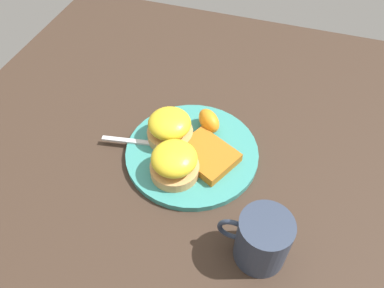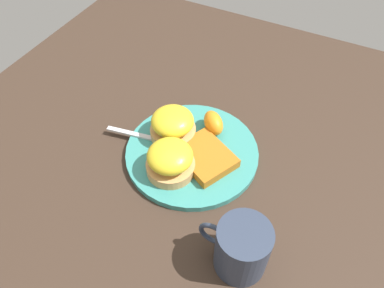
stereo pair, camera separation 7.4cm
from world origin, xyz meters
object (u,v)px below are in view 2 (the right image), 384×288
Objects in this scene: sandwich_benedict_left at (173,125)px; fork at (165,141)px; orange_wedge at (213,123)px; hashbrown_patty at (205,157)px; sandwich_benedict_right at (170,160)px; cup at (241,248)px.

sandwich_benedict_left reaches higher than fork.
sandwich_benedict_left is at bearing 37.30° from orange_wedge.
sandwich_benedict_right is at bearing 47.71° from hashbrown_patty.
cup reaches higher than sandwich_benedict_right.
hashbrown_patty is 0.09m from fork.
sandwich_benedict_right is 0.21m from cup.
cup reaches higher than fork.
cup is (-0.16, 0.24, 0.01)m from orange_wedge.
sandwich_benedict_left and sandwich_benedict_right have the same top height.
hashbrown_patty is at bearing 161.72° from sandwich_benedict_left.
sandwich_benedict_right is at bearing 128.96° from fork.
sandwich_benedict_right is 0.07m from hashbrown_patty.
fork is 1.91× the size of cup.
orange_wedge is at bearing -102.09° from sandwich_benedict_right.
sandwich_benedict_right is 0.14m from orange_wedge.
orange_wedge is (0.02, -0.08, 0.01)m from hashbrown_patty.
sandwich_benedict_right is (-0.04, 0.08, 0.00)m from sandwich_benedict_left.
hashbrown_patty is 0.93× the size of cup.
cup is at bearing 130.99° from hashbrown_patty.
sandwich_benedict_left is 0.80× the size of cup.
orange_wedge reaches higher than hashbrown_patty.
sandwich_benedict_left is 1.00× the size of sandwich_benedict_right.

